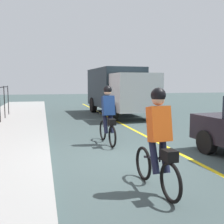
# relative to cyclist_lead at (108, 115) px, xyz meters

# --- Properties ---
(ground_plane) EXTENTS (80.00, 80.00, 0.00)m
(ground_plane) POSITION_rel_cyclist_lead_xyz_m (-1.70, -0.00, -0.91)
(ground_plane) COLOR #394849
(lane_line_centre) EXTENTS (36.00, 0.12, 0.01)m
(lane_line_centre) POSITION_rel_cyclist_lead_xyz_m (-1.70, -1.60, -0.91)
(lane_line_centre) COLOR yellow
(lane_line_centre) RESTS_ON ground
(cyclist_lead) EXTENTS (1.71, 0.38, 1.83)m
(cyclist_lead) POSITION_rel_cyclist_lead_xyz_m (0.00, 0.00, 0.00)
(cyclist_lead) COLOR black
(cyclist_lead) RESTS_ON ground
(cyclist_follow) EXTENTS (1.71, 0.38, 1.83)m
(cyclist_follow) POSITION_rel_cyclist_lead_xyz_m (-3.77, 0.03, 0.00)
(cyclist_follow) COLOR black
(cyclist_follow) RESTS_ON ground
(box_truck_background) EXTENTS (6.80, 2.76, 2.78)m
(box_truck_background) POSITION_rel_cyclist_lead_xyz_m (7.32, -2.44, 0.64)
(box_truck_background) COLOR #1F2D35
(box_truck_background) RESTS_ON ground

